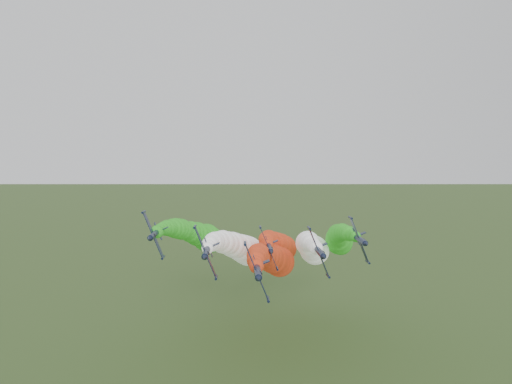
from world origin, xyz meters
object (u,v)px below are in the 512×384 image
at_px(jet_inner_right, 311,247).
at_px(jet_outer_left, 199,235).
at_px(jet_outer_right, 339,239).
at_px(jet_lead, 271,259).
at_px(jet_inner_left, 237,247).
at_px(jet_trail, 277,245).

bearing_deg(jet_inner_right, jet_outer_left, 169.13).
bearing_deg(jet_outer_left, jet_outer_right, 1.52).
height_order(jet_lead, jet_outer_right, jet_outer_right).
bearing_deg(jet_outer_right, jet_inner_left, -160.09).
distance_m(jet_lead, jet_trail, 30.50).
relative_size(jet_lead, jet_inner_left, 1.00).
bearing_deg(jet_lead, jet_inner_left, 130.45).
relative_size(jet_lead, jet_inner_right, 1.00).
bearing_deg(jet_lead, jet_outer_left, 134.86).
bearing_deg(jet_outer_right, jet_trail, 156.66).
bearing_deg(jet_outer_left, jet_trail, 20.50).
xyz_separation_m(jet_outer_right, jet_trail, (-18.84, 8.13, -3.19)).
relative_size(jet_inner_right, jet_trail, 1.00).
bearing_deg(jet_trail, jet_inner_left, -123.51).
xyz_separation_m(jet_lead, jet_trail, (4.05, 30.19, -1.63)).
relative_size(jet_lead, jet_outer_right, 1.01).
height_order(jet_inner_left, jet_trail, jet_inner_left).
distance_m(jet_inner_left, jet_trail, 23.76).
xyz_separation_m(jet_inner_left, jet_outer_left, (-11.83, 10.37, 1.82)).
distance_m(jet_inner_right, jet_outer_left, 34.51).
height_order(jet_inner_left, jet_outer_right, jet_outer_right).
height_order(jet_inner_right, jet_outer_left, jet_outer_left).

